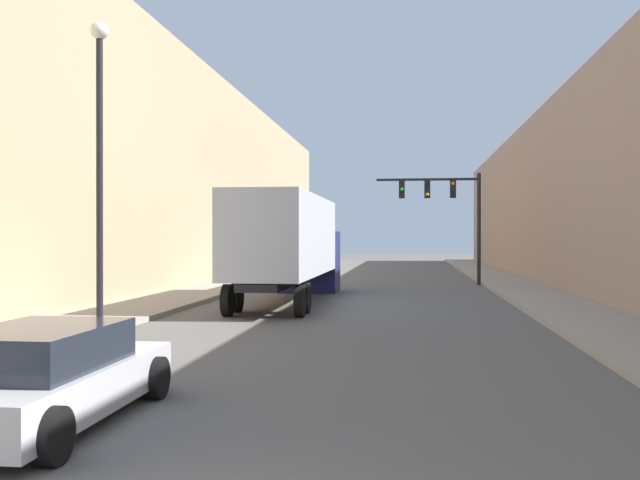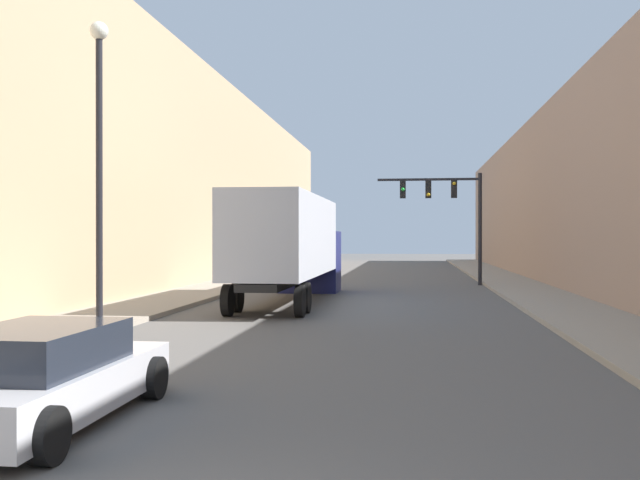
# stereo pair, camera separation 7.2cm
# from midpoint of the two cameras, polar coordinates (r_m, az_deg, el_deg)

# --- Properties ---
(sidewalk_right) EXTENTS (2.95, 80.00, 0.15)m
(sidewalk_right) POSITION_cam_midpoint_polar(r_m,az_deg,el_deg) (34.96, 15.77, -3.67)
(sidewalk_right) COLOR gray
(sidewalk_right) RESTS_ON ground
(sidewalk_left) EXTENTS (2.95, 80.00, 0.15)m
(sidewalk_left) POSITION_cam_midpoint_polar(r_m,az_deg,el_deg) (35.73, -7.33, -3.58)
(sidewalk_left) COLOR gray
(sidewalk_left) RESTS_ON ground
(building_right) EXTENTS (6.00, 80.00, 9.08)m
(building_right) POSITION_cam_midpoint_polar(r_m,az_deg,el_deg) (35.88, 22.88, 3.56)
(building_right) COLOR #997A66
(building_right) RESTS_ON ground
(building_left) EXTENTS (6.00, 80.00, 11.48)m
(building_left) POSITION_cam_midpoint_polar(r_m,az_deg,el_deg) (37.18, -14.05, 5.30)
(building_left) COLOR tan
(building_left) RESTS_ON ground
(semi_truck) EXTENTS (2.56, 12.56, 3.91)m
(semi_truck) POSITION_cam_midpoint_polar(r_m,az_deg,el_deg) (26.77, -2.27, -0.26)
(semi_truck) COLOR #B2B7C1
(semi_truck) RESTS_ON ground
(sedan_car) EXTENTS (2.06, 4.47, 1.30)m
(sedan_car) POSITION_cam_midpoint_polar(r_m,az_deg,el_deg) (10.13, -21.09, -10.18)
(sedan_car) COLOR #B7B7BC
(sedan_car) RESTS_ON ground
(traffic_signal_gantry) EXTENTS (5.31, 0.35, 5.71)m
(traffic_signal_gantry) POSITION_cam_midpoint_polar(r_m,az_deg,el_deg) (37.08, 10.50, 2.74)
(traffic_signal_gantry) COLOR black
(traffic_signal_gantry) RESTS_ON ground
(street_lamp) EXTENTS (0.44, 0.44, 7.60)m
(street_lamp) POSITION_cam_midpoint_polar(r_m,az_deg,el_deg) (17.97, -17.14, 7.75)
(street_lamp) COLOR black
(street_lamp) RESTS_ON ground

